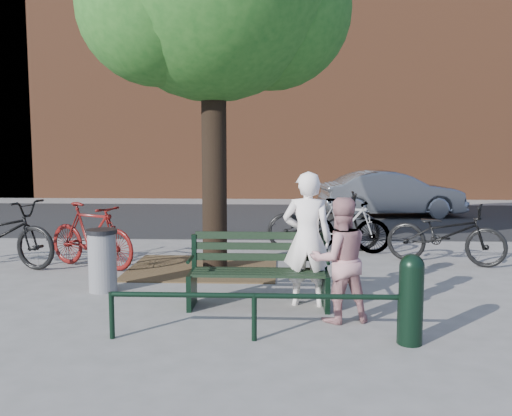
{
  "coord_description": "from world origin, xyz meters",
  "views": [
    {
      "loc": [
        0.27,
        -6.95,
        2.05
      ],
      "look_at": [
        -0.08,
        1.0,
        1.14
      ],
      "focal_mm": 40.0,
      "sensor_mm": 36.0,
      "label": 1
    }
  ],
  "objects_px": {
    "parked_car": "(391,194)",
    "park_bench": "(259,269)",
    "bicycle_c": "(323,221)",
    "person_left": "(307,239)",
    "litter_bin": "(102,260)",
    "person_right": "(340,260)",
    "bollard": "(411,296)"
  },
  "relations": [
    {
      "from": "parked_car",
      "to": "park_bench",
      "type": "bearing_deg",
      "value": 152.36
    },
    {
      "from": "bicycle_c",
      "to": "parked_car",
      "type": "distance_m",
      "value": 5.61
    },
    {
      "from": "park_bench",
      "to": "person_left",
      "type": "xyz_separation_m",
      "value": [
        0.61,
        0.07,
        0.37
      ]
    },
    {
      "from": "litter_bin",
      "to": "parked_car",
      "type": "distance_m",
      "value": 10.0
    },
    {
      "from": "person_right",
      "to": "litter_bin",
      "type": "distance_m",
      "value": 3.38
    },
    {
      "from": "person_right",
      "to": "parked_car",
      "type": "height_order",
      "value": "person_right"
    },
    {
      "from": "bollard",
      "to": "litter_bin",
      "type": "height_order",
      "value": "bollard"
    },
    {
      "from": "person_right",
      "to": "bollard",
      "type": "relative_size",
      "value": 1.54
    },
    {
      "from": "person_left",
      "to": "parked_car",
      "type": "relative_size",
      "value": 0.44
    },
    {
      "from": "park_bench",
      "to": "bollard",
      "type": "height_order",
      "value": "park_bench"
    },
    {
      "from": "bollard",
      "to": "litter_bin",
      "type": "xyz_separation_m",
      "value": [
        -3.8,
        1.94,
        -0.06
      ]
    },
    {
      "from": "person_left",
      "to": "person_right",
      "type": "distance_m",
      "value": 0.74
    },
    {
      "from": "person_left",
      "to": "parked_car",
      "type": "bearing_deg",
      "value": -100.32
    },
    {
      "from": "park_bench",
      "to": "person_left",
      "type": "relative_size",
      "value": 1.02
    },
    {
      "from": "park_bench",
      "to": "person_right",
      "type": "relative_size",
      "value": 1.21
    },
    {
      "from": "park_bench",
      "to": "bollard",
      "type": "xyz_separation_m",
      "value": [
        1.6,
        -1.31,
        0.02
      ]
    },
    {
      "from": "person_right",
      "to": "person_left",
      "type": "bearing_deg",
      "value": -75.87
    },
    {
      "from": "person_left",
      "to": "bicycle_c",
      "type": "relative_size",
      "value": 0.79
    },
    {
      "from": "park_bench",
      "to": "bicycle_c",
      "type": "distance_m",
      "value": 3.97
    },
    {
      "from": "bicycle_c",
      "to": "parked_car",
      "type": "bearing_deg",
      "value": -23.03
    },
    {
      "from": "person_left",
      "to": "litter_bin",
      "type": "distance_m",
      "value": 2.89
    },
    {
      "from": "person_left",
      "to": "bollard",
      "type": "xyz_separation_m",
      "value": [
        0.99,
        -1.38,
        -0.35
      ]
    },
    {
      "from": "bollard",
      "to": "parked_car",
      "type": "distance_m",
      "value": 10.4
    },
    {
      "from": "person_left",
      "to": "bicycle_c",
      "type": "xyz_separation_m",
      "value": [
        0.49,
        3.74,
        -0.29
      ]
    },
    {
      "from": "person_right",
      "to": "bicycle_c",
      "type": "relative_size",
      "value": 0.67
    },
    {
      "from": "litter_bin",
      "to": "parked_car",
      "type": "relative_size",
      "value": 0.22
    },
    {
      "from": "litter_bin",
      "to": "bicycle_c",
      "type": "xyz_separation_m",
      "value": [
        3.29,
        3.18,
        0.12
      ]
    },
    {
      "from": "person_right",
      "to": "parked_car",
      "type": "relative_size",
      "value": 0.37
    },
    {
      "from": "person_right",
      "to": "bicycle_c",
      "type": "bearing_deg",
      "value": -105.85
    },
    {
      "from": "bicycle_c",
      "to": "person_right",
      "type": "bearing_deg",
      "value": 178.95
    },
    {
      "from": "person_left",
      "to": "bollard",
      "type": "relative_size",
      "value": 1.82
    },
    {
      "from": "litter_bin",
      "to": "bicycle_c",
      "type": "distance_m",
      "value": 4.58
    }
  ]
}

